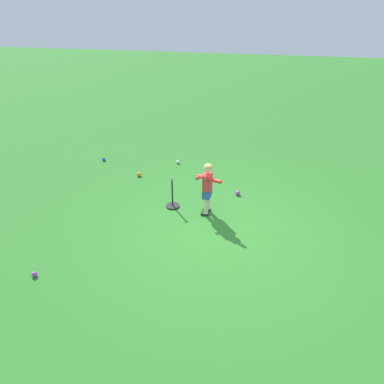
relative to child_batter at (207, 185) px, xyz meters
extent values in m
plane|color=#2D7528|center=(-0.55, -0.29, -0.65)|extent=(40.00, 40.00, 0.00)
cube|color=#232328|center=(-0.07, 0.03, -0.63)|extent=(0.10, 0.16, 0.05)
cylinder|color=beige|center=(-0.08, 0.01, -0.44)|extent=(0.09, 0.09, 0.34)
cube|color=#232328|center=(0.10, 0.01, -0.63)|extent=(0.10, 0.16, 0.05)
cylinder|color=beige|center=(0.09, -0.01, -0.44)|extent=(0.09, 0.09, 0.34)
cube|color=#2856A8|center=(0.01, 0.00, -0.19)|extent=(0.28, 0.17, 0.16)
cube|color=red|center=(0.01, 0.00, 0.06)|extent=(0.26, 0.17, 0.34)
sphere|color=beige|center=(0.01, 0.00, 0.34)|extent=(0.17, 0.17, 0.17)
ellipsoid|color=tan|center=(0.01, -0.01, 0.37)|extent=(0.19, 0.19, 0.11)
sphere|color=red|center=(0.02, 0.14, 0.15)|extent=(0.04, 0.04, 0.04)
cylinder|color=black|center=(-0.03, 0.07, 0.16)|extent=(0.10, 0.13, 0.05)
cylinder|color=red|center=(-0.17, -0.13, 0.20)|extent=(0.25, 0.32, 0.11)
sphere|color=red|center=(-0.26, -0.27, 0.22)|extent=(0.07, 0.07, 0.07)
cylinder|color=red|center=(-0.02, 0.11, 0.16)|extent=(0.27, 0.25, 0.14)
cylinder|color=red|center=(0.05, 0.10, 0.16)|extent=(0.25, 0.28, 0.14)
sphere|color=purple|center=(-2.31, 2.38, -0.61)|extent=(0.09, 0.09, 0.09)
sphere|color=orange|center=(1.31, 1.83, -0.60)|extent=(0.10, 0.10, 0.10)
sphere|color=blue|center=(1.99, 3.00, -0.61)|extent=(0.09, 0.09, 0.09)
sphere|color=white|center=(2.19, 1.08, -0.61)|extent=(0.09, 0.09, 0.09)
sphere|color=purple|center=(0.84, -0.56, -0.60)|extent=(0.10, 0.10, 0.10)
cylinder|color=black|center=(0.12, 0.73, -0.64)|extent=(0.28, 0.28, 0.03)
cylinder|color=black|center=(0.12, 0.73, -0.35)|extent=(0.03, 0.03, 0.55)
cone|color=black|center=(0.12, 0.73, -0.05)|extent=(0.07, 0.07, 0.04)
camera|label=1|loc=(-6.15, -0.84, 3.35)|focal=34.43mm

